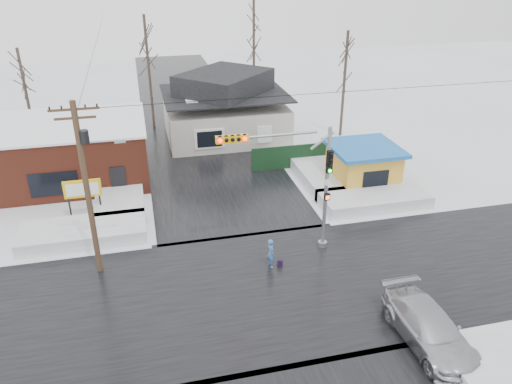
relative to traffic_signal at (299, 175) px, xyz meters
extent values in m
plane|color=white|center=(-2.43, -2.97, -4.54)|extent=(120.00, 120.00, 0.00)
cube|color=black|center=(-2.43, -2.97, -4.53)|extent=(10.00, 120.00, 0.02)
cube|color=black|center=(-2.43, -2.97, -4.53)|extent=(120.00, 10.00, 0.02)
cube|color=white|center=(-11.43, 4.03, -4.14)|extent=(7.00, 3.00, 0.80)
cube|color=white|center=(6.57, 4.03, -4.14)|extent=(7.00, 3.00, 0.80)
cube|color=white|center=(-9.43, 9.03, -4.14)|extent=(3.00, 8.00, 0.80)
cube|color=white|center=(4.57, 9.03, -4.14)|extent=(3.00, 8.00, 0.80)
cylinder|color=gray|center=(1.57, 0.03, -1.04)|extent=(0.20, 0.20, 7.00)
cylinder|color=gray|center=(1.57, 0.03, -4.39)|extent=(0.50, 0.50, 0.30)
cylinder|color=gray|center=(-1.43, 0.03, 2.26)|extent=(4.60, 0.14, 0.14)
cube|color=gold|center=(-3.43, 0.03, 2.26)|extent=(1.60, 0.28, 0.35)
sphere|color=#FF0C0C|center=(-4.03, -0.13, 2.26)|extent=(0.20, 0.20, 0.20)
sphere|color=#FF0C0C|center=(-2.83, -0.13, 2.26)|extent=(0.20, 0.20, 0.20)
cube|color=black|center=(1.57, -0.17, 0.66)|extent=(0.30, 0.22, 1.20)
sphere|color=#0CE533|center=(1.57, -0.31, 0.21)|extent=(0.18, 0.18, 0.18)
cube|color=black|center=(1.57, -0.17, -1.34)|extent=(0.30, 0.20, 0.35)
cylinder|color=#382619|center=(-10.43, 0.53, -0.04)|extent=(0.28, 0.28, 9.00)
cube|color=#382619|center=(-10.43, 0.53, 4.06)|extent=(2.20, 0.10, 0.10)
cube|color=#382619|center=(-10.43, 0.53, 3.66)|extent=(1.80, 0.10, 0.10)
cylinder|color=black|center=(-10.18, 0.53, 2.76)|extent=(0.44, 0.44, 0.60)
cylinder|color=gray|center=(-9.53, 0.53, 2.46)|extent=(1.80, 0.08, 0.08)
cube|color=gray|center=(-8.63, 0.53, 2.41)|extent=(0.50, 0.22, 0.12)
cube|color=maroon|center=(-13.43, 13.03, -2.54)|extent=(12.00, 8.00, 4.00)
cube|color=white|center=(-13.43, 13.03, -0.49)|extent=(12.20, 8.20, 0.15)
cube|color=black|center=(-13.43, 9.01, -3.14)|extent=(3.00, 0.08, 1.60)
cube|color=black|center=(-9.43, 9.01, -3.44)|extent=(1.00, 0.08, 2.20)
cylinder|color=black|center=(-12.33, 6.53, -3.64)|extent=(0.10, 0.10, 1.80)
cylinder|color=black|center=(-10.53, 6.53, -3.64)|extent=(0.10, 0.10, 1.80)
cube|color=gold|center=(-11.43, 6.53, -2.54)|extent=(2.20, 0.18, 1.10)
cube|color=white|center=(-11.43, 6.42, -2.54)|extent=(1.90, 0.02, 0.80)
cube|color=beige|center=(-0.43, 19.03, -3.04)|extent=(10.00, 8.00, 3.00)
cube|color=black|center=(-0.43, 19.03, -0.64)|extent=(10.40, 8.40, 0.12)
pyramid|color=black|center=(-0.43, 19.03, 0.32)|extent=(9.00, 7.00, 1.80)
cube|color=maroon|center=(2.77, 20.03, 0.36)|extent=(0.70, 0.70, 1.40)
cube|color=white|center=(-2.43, 14.98, -3.14)|extent=(2.40, 0.12, 1.60)
cube|color=gold|center=(7.07, 7.03, -3.24)|extent=(4.00, 4.00, 2.60)
cube|color=#186BB5|center=(7.07, 7.03, -1.79)|extent=(4.60, 4.60, 0.25)
cube|color=black|center=(7.07, 5.00, -3.24)|extent=(1.80, 0.06, 1.20)
cube|color=black|center=(4.07, 11.03, -3.64)|extent=(8.00, 0.12, 1.80)
cylinder|color=#332821|center=(-6.43, 23.03, 0.46)|extent=(0.24, 0.24, 10.00)
cylinder|color=#332821|center=(3.57, 25.03, 1.46)|extent=(0.24, 0.24, 12.00)
cylinder|color=#332821|center=(9.57, 17.03, -0.04)|extent=(0.24, 0.24, 9.00)
cylinder|color=#332821|center=(-16.43, 21.03, -0.54)|extent=(0.24, 0.24, 8.00)
imported|color=#3B66A5|center=(-1.76, -1.20, -3.73)|extent=(0.46, 0.63, 1.63)
imported|color=#AFB0B6|center=(3.19, -8.16, -3.77)|extent=(2.29, 5.38, 1.55)
cube|color=black|center=(-1.28, -1.30, -4.36)|extent=(0.30, 0.20, 0.35)
camera|label=1|loc=(-7.60, -22.15, 10.49)|focal=35.00mm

